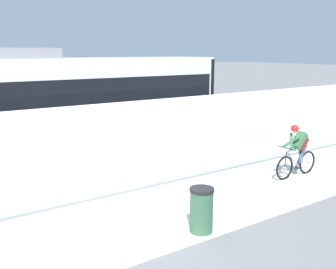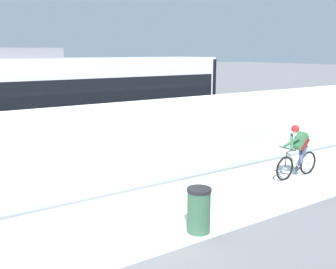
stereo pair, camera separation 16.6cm
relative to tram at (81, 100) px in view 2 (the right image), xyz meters
name	(u,v)px [view 2 (the right image)]	position (x,y,z in m)	size (l,w,h in m)	color
ground_plane	(135,220)	(-1.51, -6.85, -1.89)	(200.00, 200.00, 0.00)	slate
bike_path_deck	(135,220)	(-1.51, -6.85, -1.89)	(32.00, 3.20, 0.01)	silver
glass_parapet	(100,176)	(-1.51, -5.00, -1.36)	(32.00, 0.05, 1.06)	#ADC6C1
concrete_barrier_wall	(74,143)	(-1.51, -3.20, -0.83)	(32.00, 0.36, 2.13)	white
tram_rail_near	(50,159)	(-1.51, -0.72, -1.89)	(32.00, 0.08, 0.01)	#595654
tram_rail_far	(39,150)	(-1.51, 0.72, -1.89)	(32.00, 0.08, 0.01)	#595654
tram	(81,100)	(0.00, 0.00, 0.00)	(11.06, 2.54, 3.81)	silver
cyclist_on_bike	(298,152)	(3.99, -6.85, -1.11)	(1.77, 0.58, 1.61)	black
trash_bin	(199,210)	(-0.68, -8.10, -1.41)	(0.51, 0.51, 0.96)	#33593F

